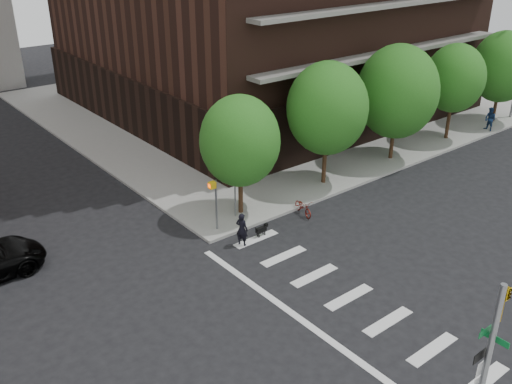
{
  "coord_description": "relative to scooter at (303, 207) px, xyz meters",
  "views": [
    {
      "loc": [
        -11.83,
        -12.45,
        13.68
      ],
      "look_at": [
        3.0,
        6.0,
        2.5
      ],
      "focal_mm": 40.0,
      "sensor_mm": 36.0,
      "label": 1
    }
  ],
  "objects": [
    {
      "name": "ground",
      "position": [
        -6.53,
        -6.5,
        -0.42
      ],
      "size": [
        120.0,
        120.0,
        0.0
      ],
      "primitive_type": "plane",
      "color": "black",
      "rests_on": "ground"
    },
    {
      "name": "sidewalk_ne",
      "position": [
        13.97,
        17.0,
        -0.34
      ],
      "size": [
        39.0,
        33.0,
        0.15
      ],
      "primitive_type": "cube",
      "color": "gray",
      "rests_on": "ground"
    },
    {
      "name": "crosswalk",
      "position": [
        -4.33,
        -6.5,
        -0.41
      ],
      "size": [
        3.85,
        13.0,
        0.01
      ],
      "color": "silver",
      "rests_on": "ground"
    },
    {
      "name": "tree_a",
      "position": [
        -2.53,
        2.0,
        3.63
      ],
      "size": [
        4.0,
        4.0,
        5.9
      ],
      "color": "#301E11",
      "rests_on": "sidewalk_ne"
    },
    {
      "name": "tree_b",
      "position": [
        3.47,
        2.0,
        4.13
      ],
      "size": [
        4.5,
        4.5,
        6.65
      ],
      "color": "#301E11",
      "rests_on": "sidewalk_ne"
    },
    {
      "name": "tree_c",
      "position": [
        9.47,
        2.0,
        4.03
      ],
      "size": [
        5.0,
        5.0,
        6.8
      ],
      "color": "#301E11",
      "rests_on": "sidewalk_ne"
    },
    {
      "name": "tree_d",
      "position": [
        15.47,
        2.0,
        3.93
      ],
      "size": [
        4.0,
        4.0,
        6.2
      ],
      "color": "#301E11",
      "rests_on": "sidewalk_ne"
    },
    {
      "name": "tree_e",
      "position": [
        21.47,
        2.0,
        3.83
      ],
      "size": [
        4.5,
        4.5,
        6.35
      ],
      "color": "#301E11",
      "rests_on": "sidewalk_ne"
    },
    {
      "name": "pedestrian_signal",
      "position": [
        -4.22,
        1.42,
        1.44
      ],
      "size": [
        2.18,
        0.67,
        2.6
      ],
      "color": "slate",
      "rests_on": "sidewalk_ne"
    },
    {
      "name": "scooter",
      "position": [
        0.0,
        0.0,
        0.0
      ],
      "size": [
        0.9,
        1.67,
        0.83
      ],
      "primitive_type": "imported",
      "rotation": [
        0.0,
        0.0,
        -0.23
      ],
      "color": "maroon",
      "rests_on": "ground"
    },
    {
      "name": "dog_walker",
      "position": [
        -4.38,
        -0.5,
        0.41
      ],
      "size": [
        0.71,
        0.61,
        1.66
      ],
      "primitive_type": "imported",
      "rotation": [
        0.0,
        0.0,
        1.99
      ],
      "color": "black",
      "rests_on": "ground"
    },
    {
      "name": "dog",
      "position": [
        -3.11,
        -0.41,
        -0.05
      ],
      "size": [
        0.69,
        0.2,
        0.58
      ],
      "rotation": [
        0.0,
        0.0,
        0.03
      ],
      "color": "black",
      "rests_on": "ground"
    },
    {
      "name": "pedestrian_far",
      "position": [
        19.18,
        1.0,
        0.58
      ],
      "size": [
        0.92,
        0.77,
        1.69
      ],
      "primitive_type": "imported",
      "rotation": [
        0.0,
        0.0,
        -1.74
      ],
      "color": "navy",
      "rests_on": "sidewalk_ne"
    }
  ]
}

